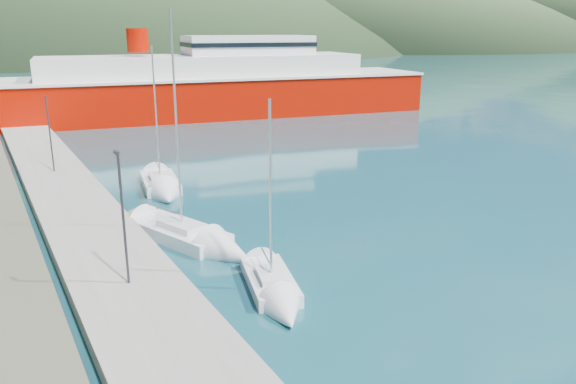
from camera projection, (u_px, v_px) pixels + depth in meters
ground at (44, 87)px, 119.60m from camera, size 1400.00×1400.00×0.00m
quay at (78, 212)px, 36.64m from camera, size 5.00×88.00×0.80m
lamp_posts at (117, 208)px, 25.45m from camera, size 0.15×45.12×6.06m
sailboat_near at (278, 297)px, 25.24m from camera, size 3.78×7.12×9.81m
sailboat_mid at (204, 243)px, 31.48m from camera, size 5.60×9.98×13.93m
sailboat_far at (163, 190)px, 41.88m from camera, size 3.89×8.31×11.74m
ferry at (207, 88)px, 79.04m from camera, size 64.70×22.56×12.60m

